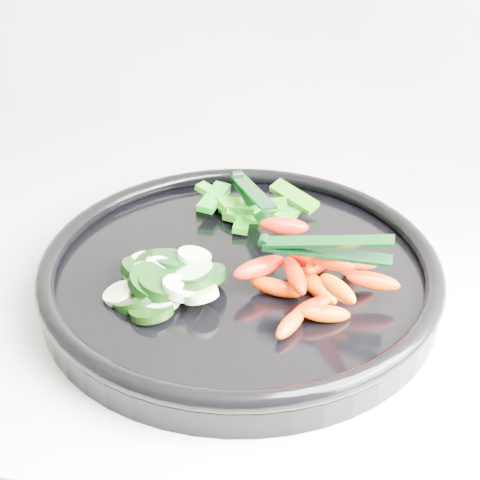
# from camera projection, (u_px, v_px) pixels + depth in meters

# --- Properties ---
(veggie_tray) EXTENTS (0.48, 0.48, 0.04)m
(veggie_tray) POSITION_uv_depth(u_px,v_px,m) (240.00, 271.00, 0.63)
(veggie_tray) COLOR black
(veggie_tray) RESTS_ON counter
(cucumber_pile) EXTENTS (0.12, 0.12, 0.04)m
(cucumber_pile) POSITION_uv_depth(u_px,v_px,m) (165.00, 277.00, 0.60)
(cucumber_pile) COLOR black
(cucumber_pile) RESTS_ON veggie_tray
(carrot_pile) EXTENTS (0.15, 0.16, 0.05)m
(carrot_pile) POSITION_uv_depth(u_px,v_px,m) (312.00, 273.00, 0.59)
(carrot_pile) COLOR #FF2700
(carrot_pile) RESTS_ON veggie_tray
(pepper_pile) EXTENTS (0.14, 0.10, 0.04)m
(pepper_pile) POSITION_uv_depth(u_px,v_px,m) (247.00, 207.00, 0.71)
(pepper_pile) COLOR #206109
(pepper_pile) RESTS_ON veggie_tray
(tong_carrot) EXTENTS (0.11, 0.02, 0.02)m
(tong_carrot) POSITION_uv_depth(u_px,v_px,m) (323.00, 247.00, 0.57)
(tong_carrot) COLOR black
(tong_carrot) RESTS_ON carrot_pile
(tong_pepper) EXTENTS (0.07, 0.11, 0.02)m
(tong_pepper) POSITION_uv_depth(u_px,v_px,m) (251.00, 195.00, 0.69)
(tong_pepper) COLOR black
(tong_pepper) RESTS_ON pepper_pile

